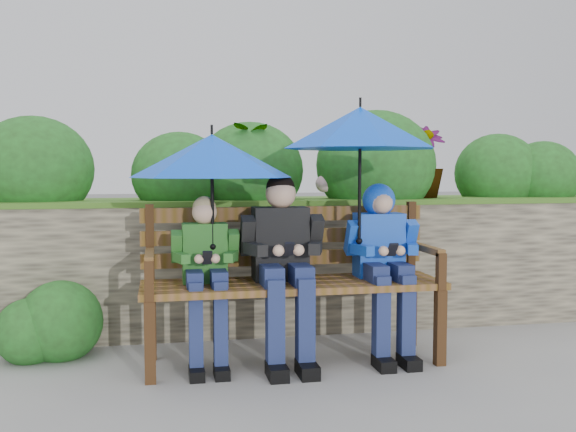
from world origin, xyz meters
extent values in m
plane|color=gray|center=(0.00, 0.00, 0.00)|extent=(60.00, 60.00, 0.00)
cube|color=#4B453A|center=(0.00, 0.75, 0.50)|extent=(8.00, 0.40, 1.00)
cube|color=#366220|center=(0.00, 0.75, 1.01)|extent=(8.00, 0.42, 0.04)
cube|color=#366220|center=(0.00, 1.95, 0.48)|extent=(8.00, 2.00, 0.96)
ellipsoid|color=#21431B|center=(-1.78, 0.99, 1.27)|extent=(0.89, 0.71, 0.80)
ellipsoid|color=#21431B|center=(-0.69, 0.91, 1.22)|extent=(0.74, 0.59, 0.66)
ellipsoid|color=#21431B|center=(-0.14, 0.91, 1.26)|extent=(0.85, 0.68, 0.77)
ellipsoid|color=#21431B|center=(0.89, 0.89, 1.30)|extent=(1.00, 0.80, 0.90)
ellipsoid|color=#21431B|center=(2.06, 1.04, 1.23)|extent=(0.77, 0.61, 0.69)
ellipsoid|color=#21431B|center=(2.45, 0.96, 1.20)|extent=(0.68, 0.55, 0.61)
sphere|color=#E0ABBE|center=(-1.53, 0.85, 1.15)|extent=(0.14, 0.14, 0.14)
sphere|color=#E0ABBE|center=(0.44, 0.85, 1.15)|extent=(0.14, 0.14, 0.14)
sphere|color=#E0ABBE|center=(1.96, 0.85, 1.15)|extent=(0.14, 0.14, 0.14)
imported|color=#21431B|center=(-0.25, 0.85, 1.32)|extent=(0.52, 0.45, 0.58)
imported|color=#21431B|center=(1.29, 0.85, 1.33)|extent=(0.34, 0.34, 0.60)
sphere|color=#21431B|center=(-1.51, 0.35, 0.24)|extent=(0.56, 0.56, 0.56)
sphere|color=#21431B|center=(-1.71, 0.30, 0.19)|extent=(0.45, 0.45, 0.45)
cube|color=#3C2411|center=(-0.91, -0.33, 0.24)|extent=(0.07, 0.07, 0.49)
cube|color=#3C2411|center=(-0.91, 0.16, 0.24)|extent=(0.07, 0.07, 0.49)
cube|color=#3C2411|center=(0.91, -0.33, 0.24)|extent=(0.07, 0.07, 0.49)
cube|color=#3C2411|center=(0.91, 0.16, 0.24)|extent=(0.07, 0.07, 0.49)
cube|color=brown|center=(0.00, -0.29, 0.51)|extent=(1.96, 0.11, 0.04)
cube|color=brown|center=(0.00, -0.15, 0.51)|extent=(1.96, 0.11, 0.04)
cube|color=brown|center=(0.00, -0.01, 0.51)|extent=(1.96, 0.11, 0.04)
cube|color=brown|center=(0.00, 0.13, 0.51)|extent=(1.96, 0.11, 0.04)
cube|color=#3C2411|center=(-0.91, 0.18, 0.76)|extent=(0.05, 0.05, 0.54)
cube|color=brown|center=(-0.91, -0.08, 0.73)|extent=(0.05, 0.51, 0.04)
cube|color=#3C2411|center=(-0.91, -0.33, 0.61)|extent=(0.05, 0.05, 0.24)
cube|color=#3C2411|center=(0.91, 0.18, 0.76)|extent=(0.05, 0.05, 0.54)
cube|color=brown|center=(0.91, -0.08, 0.73)|extent=(0.05, 0.51, 0.04)
cube|color=#3C2411|center=(0.91, -0.33, 0.61)|extent=(0.05, 0.05, 0.24)
cube|color=brown|center=(0.00, 0.19, 0.65)|extent=(1.96, 0.04, 0.10)
cube|color=brown|center=(0.00, 0.19, 0.81)|extent=(1.96, 0.04, 0.10)
cube|color=brown|center=(0.00, 0.19, 0.96)|extent=(1.96, 0.04, 0.10)
cube|color=#246D19|center=(-0.57, 0.02, 0.73)|extent=(0.28, 0.17, 0.38)
sphere|color=#E4B28D|center=(-0.57, 0.00, 0.99)|extent=(0.16, 0.16, 0.16)
sphere|color=tan|center=(-0.57, 0.01, 1.02)|extent=(0.15, 0.15, 0.15)
cube|color=navy|center=(-0.64, -0.12, 0.58)|extent=(0.10, 0.27, 0.10)
cube|color=navy|center=(-0.64, -0.25, 0.29)|extent=(0.08, 0.09, 0.58)
cube|color=black|center=(-0.64, -0.30, 0.03)|extent=(0.09, 0.18, 0.07)
cube|color=navy|center=(-0.49, -0.12, 0.58)|extent=(0.10, 0.27, 0.10)
cube|color=navy|center=(-0.49, -0.25, 0.29)|extent=(0.08, 0.09, 0.58)
cube|color=black|center=(-0.49, -0.30, 0.03)|extent=(0.09, 0.18, 0.07)
cube|color=#246D19|center=(-0.75, -0.02, 0.78)|extent=(0.07, 0.15, 0.21)
cube|color=#246D19|center=(-0.72, -0.13, 0.72)|extent=(0.11, 0.18, 0.06)
sphere|color=#E4B28D|center=(-0.62, -0.21, 0.72)|extent=(0.06, 0.06, 0.06)
cube|color=#246D19|center=(-0.39, -0.02, 0.78)|extent=(0.07, 0.15, 0.21)
cube|color=#246D19|center=(-0.41, -0.13, 0.72)|extent=(0.11, 0.18, 0.06)
sphere|color=#E4B28D|center=(-0.52, -0.21, 0.72)|extent=(0.06, 0.06, 0.06)
cube|color=black|center=(-0.57, -0.22, 0.73)|extent=(0.06, 0.07, 0.09)
cube|color=black|center=(-0.07, 0.02, 0.77)|extent=(0.36, 0.21, 0.48)
sphere|color=#E4B28D|center=(-0.07, 0.00, 1.11)|extent=(0.20, 0.20, 0.20)
sphere|color=black|center=(-0.07, 0.01, 1.14)|extent=(0.19, 0.19, 0.19)
cube|color=navy|center=(-0.16, -0.15, 0.60)|extent=(0.13, 0.34, 0.13)
cube|color=navy|center=(-0.16, -0.32, 0.30)|extent=(0.10, 0.12, 0.60)
cube|color=black|center=(-0.16, -0.38, 0.04)|extent=(0.12, 0.23, 0.08)
cube|color=navy|center=(0.02, -0.15, 0.60)|extent=(0.13, 0.34, 0.13)
cube|color=navy|center=(0.02, -0.32, 0.30)|extent=(0.10, 0.12, 0.60)
cube|color=black|center=(0.02, -0.38, 0.04)|extent=(0.12, 0.23, 0.08)
cube|color=black|center=(-0.30, -0.04, 0.84)|extent=(0.08, 0.19, 0.27)
cube|color=black|center=(-0.26, -0.17, 0.76)|extent=(0.13, 0.22, 0.07)
sphere|color=#E4B28D|center=(-0.13, -0.27, 0.76)|extent=(0.07, 0.07, 0.07)
cube|color=black|center=(0.16, -0.04, 0.84)|extent=(0.08, 0.19, 0.27)
cube|color=black|center=(0.12, -0.17, 0.76)|extent=(0.13, 0.22, 0.07)
sphere|color=#E4B28D|center=(-0.01, -0.27, 0.76)|extent=(0.07, 0.07, 0.07)
cube|color=black|center=(-0.07, -0.28, 0.77)|extent=(0.06, 0.07, 0.09)
cube|color=#0032C0|center=(0.62, 0.02, 0.75)|extent=(0.32, 0.19, 0.43)
sphere|color=#E4B28D|center=(0.62, 0.00, 1.05)|extent=(0.18, 0.18, 0.18)
sphere|color=#0032C0|center=(0.62, 0.03, 1.06)|extent=(0.22, 0.22, 0.22)
sphere|color=#E4B28D|center=(0.62, -0.05, 1.04)|extent=(0.13, 0.13, 0.13)
cube|color=navy|center=(0.53, -0.13, 0.59)|extent=(0.11, 0.30, 0.11)
cube|color=navy|center=(0.53, -0.28, 0.29)|extent=(0.09, 0.10, 0.59)
cube|color=black|center=(0.53, -0.34, 0.04)|extent=(0.10, 0.21, 0.08)
cube|color=navy|center=(0.70, -0.13, 0.59)|extent=(0.11, 0.30, 0.11)
cube|color=navy|center=(0.70, -0.28, 0.29)|extent=(0.09, 0.10, 0.59)
cube|color=black|center=(0.70, -0.34, 0.04)|extent=(0.10, 0.21, 0.08)
cube|color=#0032C0|center=(0.41, -0.03, 0.81)|extent=(0.08, 0.17, 0.24)
cube|color=#0032C0|center=(0.44, -0.15, 0.74)|extent=(0.12, 0.20, 0.07)
sphere|color=#E4B28D|center=(0.56, -0.24, 0.74)|extent=(0.07, 0.07, 0.07)
cube|color=#0032C0|center=(0.82, -0.03, 0.81)|extent=(0.08, 0.17, 0.24)
cube|color=#0032C0|center=(0.79, -0.15, 0.74)|extent=(0.12, 0.20, 0.07)
sphere|color=#E4B28D|center=(0.67, -0.24, 0.74)|extent=(0.07, 0.07, 0.07)
cube|color=black|center=(0.62, -0.25, 0.75)|extent=(0.06, 0.07, 0.09)
cone|color=#0042DD|center=(-0.52, -0.06, 1.35)|extent=(1.03, 1.03, 0.27)
cylinder|color=black|center=(-0.52, -0.06, 1.51)|extent=(0.02, 0.02, 0.06)
cylinder|color=black|center=(-0.52, -0.06, 1.06)|extent=(0.02, 0.02, 0.57)
sphere|color=black|center=(-0.52, -0.06, 0.77)|extent=(0.04, 0.04, 0.04)
cone|color=#0042DD|center=(0.44, -0.11, 1.53)|extent=(1.01, 1.01, 0.27)
cylinder|color=black|center=(0.44, -0.11, 1.70)|extent=(0.02, 0.02, 0.06)
cylinder|color=black|center=(0.44, -0.11, 1.16)|extent=(0.02, 0.02, 0.74)
sphere|color=black|center=(0.44, -0.11, 0.79)|extent=(0.04, 0.04, 0.04)
camera|label=1|loc=(-0.84, -4.12, 1.26)|focal=40.00mm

